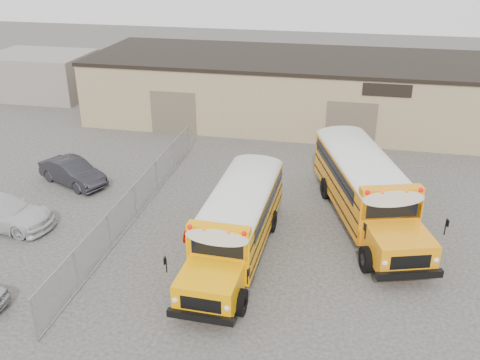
% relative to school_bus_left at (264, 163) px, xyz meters
% --- Properties ---
extents(ground, '(120.00, 120.00, 0.00)m').
position_rel_school_bus_left_xyz_m(ground, '(0.34, -7.12, -1.69)').
color(ground, '#353231').
rests_on(ground, ground).
extents(warehouse, '(30.20, 10.20, 4.67)m').
position_rel_school_bus_left_xyz_m(warehouse, '(0.34, 12.87, 0.68)').
color(warehouse, '#897355').
rests_on(warehouse, ground).
extents(chainlink_fence, '(0.07, 18.07, 1.81)m').
position_rel_school_bus_left_xyz_m(chainlink_fence, '(-5.66, -4.12, -0.79)').
color(chainlink_fence, gray).
rests_on(chainlink_fence, ground).
extents(distant_building_left, '(8.00, 6.00, 3.60)m').
position_rel_school_bus_left_xyz_m(distant_building_left, '(-21.66, 14.88, 0.11)').
color(distant_building_left, gray).
rests_on(distant_building_left, ground).
extents(school_bus_left, '(3.14, 10.06, 2.92)m').
position_rel_school_bus_left_xyz_m(school_bus_left, '(0.00, 0.00, 0.00)').
color(school_bus_left, '#FFA000').
rests_on(school_bus_left, ground).
extents(school_bus_right, '(5.80, 11.22, 3.20)m').
position_rel_school_bus_left_xyz_m(school_bus_right, '(3.20, 4.53, 0.16)').
color(school_bus_right, orange).
rests_on(school_bus_right, ground).
extents(tarp_bundle, '(1.14, 1.14, 1.56)m').
position_rel_school_bus_left_xyz_m(tarp_bundle, '(-0.85, -7.98, -0.90)').
color(tarp_bundle, black).
rests_on(tarp_bundle, ground).
extents(car_white, '(5.34, 2.57, 1.50)m').
position_rel_school_bus_left_xyz_m(car_white, '(-11.60, -6.12, -0.94)').
color(car_white, silver).
rests_on(car_white, ground).
extents(car_dark, '(4.52, 3.19, 1.41)m').
position_rel_school_bus_left_xyz_m(car_dark, '(-10.57, -1.12, -0.98)').
color(car_dark, black).
rests_on(car_dark, ground).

